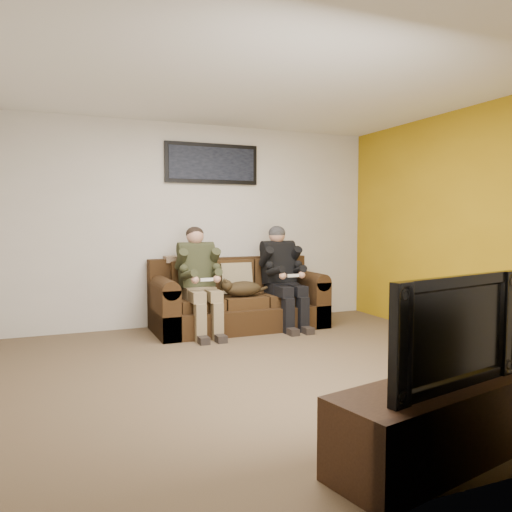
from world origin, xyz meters
name	(u,v)px	position (x,y,z in m)	size (l,w,h in m)	color
floor	(265,370)	(0.00, 0.00, 0.00)	(5.00, 5.00, 0.00)	brown
ceiling	(265,78)	(0.00, 0.00, 2.60)	(5.00, 5.00, 0.00)	silver
wall_back	(196,225)	(0.00, 2.25, 1.30)	(5.00, 5.00, 0.00)	beige
wall_front	(455,232)	(0.00, -2.25, 1.30)	(5.00, 5.00, 0.00)	beige
wall_right	(477,226)	(2.50, 0.00, 1.30)	(4.50, 4.50, 0.00)	beige
accent_wall_right	(476,226)	(2.49, 0.00, 1.30)	(4.50, 4.50, 0.00)	#B28A11
sofa	(237,301)	(0.41, 1.83, 0.33)	(2.13, 0.92, 0.87)	#311F0E
throw_pillow	(236,278)	(0.41, 1.87, 0.62)	(0.41, 0.12, 0.39)	#948461
throw_blanket	(182,259)	(-0.24, 2.09, 0.87)	(0.44, 0.21, 0.08)	tan
person_left	(199,274)	(-0.14, 1.65, 0.72)	(0.51, 0.87, 1.28)	#897655
person_right	(282,270)	(0.96, 1.65, 0.72)	(0.51, 0.86, 1.29)	black
cat	(242,289)	(0.38, 1.58, 0.53)	(0.66, 0.26, 0.24)	#3F2F18
framed_poster	(212,164)	(0.21, 2.22, 2.10)	(1.25, 0.05, 0.52)	black
tv_stand	(439,422)	(0.21, -1.95, 0.22)	(1.41, 0.45, 0.44)	black
television	(441,329)	(0.21, -1.95, 0.75)	(1.07, 0.14, 0.61)	black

